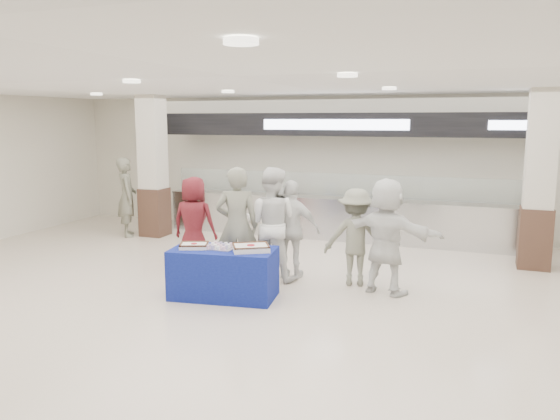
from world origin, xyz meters
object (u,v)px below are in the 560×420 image
at_px(sheet_cake_right, 251,247).
at_px(soldier_b, 356,237).
at_px(civilian_maroon, 194,223).
at_px(display_table, 224,273).
at_px(civilian_white, 387,236).
at_px(chef_tall, 271,224).
at_px(sheet_cake_left, 194,245).
at_px(cupcake_tray, 219,246).
at_px(chef_short, 292,230).
at_px(soldier_a, 237,226).
at_px(soldier_bg, 127,197).

height_order(sheet_cake_right, soldier_b, soldier_b).
bearing_deg(civilian_maroon, display_table, 128.62).
bearing_deg(civilian_white, chef_tall, 13.40).
xyz_separation_m(sheet_cake_left, cupcake_tray, (0.37, 0.10, -0.01)).
height_order(chef_tall, chef_short, chef_tall).
bearing_deg(civilian_white, civilian_maroon, 11.03).
distance_m(sheet_cake_left, chef_short, 1.79).
relative_size(sheet_cake_left, soldier_a, 0.26).
relative_size(sheet_cake_left, civilian_white, 0.27).
xyz_separation_m(display_table, soldier_bg, (-4.03, 3.21, 0.53)).
xyz_separation_m(display_table, chef_tall, (0.33, 1.13, 0.57)).
distance_m(sheet_cake_right, soldier_a, 0.91).
relative_size(display_table, soldier_b, 0.99).
bearing_deg(soldier_b, display_table, 25.59).
bearing_deg(sheet_cake_right, cupcake_tray, -175.59).
bearing_deg(soldier_a, display_table, 76.43).
bearing_deg(chef_short, soldier_bg, -22.52).
bearing_deg(sheet_cake_right, display_table, -175.72).
distance_m(sheet_cake_right, soldier_b, 1.82).
relative_size(civilian_maroon, soldier_a, 0.87).
height_order(chef_tall, soldier_bg, chef_tall).
bearing_deg(sheet_cake_right, soldier_b, 45.54).
distance_m(sheet_cake_right, chef_short, 1.32).
xyz_separation_m(cupcake_tray, chef_short, (0.67, 1.35, 0.05)).
bearing_deg(cupcake_tray, sheet_cake_right, 4.41).
relative_size(display_table, sheet_cake_right, 2.39).
bearing_deg(chef_tall, chef_short, -145.41).
bearing_deg(display_table, cupcake_tray, 177.44).
bearing_deg(soldier_bg, display_table, -167.15).
height_order(cupcake_tray, civilian_white, civilian_white).
distance_m(cupcake_tray, chef_tall, 1.21).
bearing_deg(cupcake_tray, soldier_b, 37.07).
xyz_separation_m(soldier_b, soldier_bg, (-5.74, 1.88, 0.12)).
height_order(soldier_a, civilian_white, soldier_a).
distance_m(chef_short, civilian_white, 1.66).
relative_size(chef_short, soldier_b, 1.06).
bearing_deg(chef_tall, display_table, 71.15).
relative_size(chef_short, civilian_white, 0.93).
bearing_deg(soldier_bg, soldier_a, -160.87).
distance_m(display_table, civilian_white, 2.54).
distance_m(chef_tall, soldier_bg, 4.84).
distance_m(display_table, soldier_b, 2.21).
bearing_deg(civilian_white, chef_short, 5.71).
xyz_separation_m(sheet_cake_right, soldier_a, (-0.55, 0.71, 0.16)).
distance_m(display_table, sheet_cake_right, 0.61).
bearing_deg(chef_short, civilian_maroon, -0.46).
bearing_deg(soldier_b, soldier_a, 5.74).
bearing_deg(soldier_bg, soldier_b, -146.73).
relative_size(civilian_maroon, civilian_white, 0.92).
bearing_deg(sheet_cake_right, chef_tall, 95.38).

